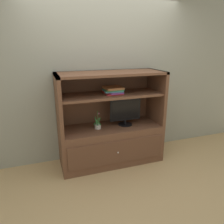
# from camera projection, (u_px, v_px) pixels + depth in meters

# --- Properties ---
(ground_plane) EXTENTS (8.00, 8.00, 0.00)m
(ground_plane) POSITION_uv_depth(u_px,v_px,m) (120.00, 173.00, 3.18)
(ground_plane) COLOR tan
(painted_rear_wall) EXTENTS (6.00, 0.10, 2.80)m
(painted_rear_wall) POSITION_uv_depth(u_px,v_px,m) (104.00, 72.00, 3.44)
(painted_rear_wall) COLOR gray
(painted_rear_wall) RESTS_ON ground_plane
(media_console) EXTENTS (1.61, 0.63, 1.45)m
(media_console) POSITION_uv_depth(u_px,v_px,m) (111.00, 134.00, 3.41)
(media_console) COLOR brown
(media_console) RESTS_ON ground_plane
(tv_monitor) EXTENTS (0.50, 0.22, 0.42)m
(tv_monitor) POSITION_uv_depth(u_px,v_px,m) (125.00, 112.00, 3.36)
(tv_monitor) COLOR black
(tv_monitor) RESTS_ON media_console
(potted_plant) EXTENTS (0.11, 0.10, 0.28)m
(potted_plant) POSITION_uv_depth(u_px,v_px,m) (98.00, 126.00, 3.25)
(potted_plant) COLOR beige
(potted_plant) RESTS_ON media_console
(magazine_stack) EXTENTS (0.29, 0.34, 0.10)m
(magazine_stack) POSITION_uv_depth(u_px,v_px,m) (113.00, 90.00, 3.20)
(magazine_stack) COLOR red
(magazine_stack) RESTS_ON media_console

